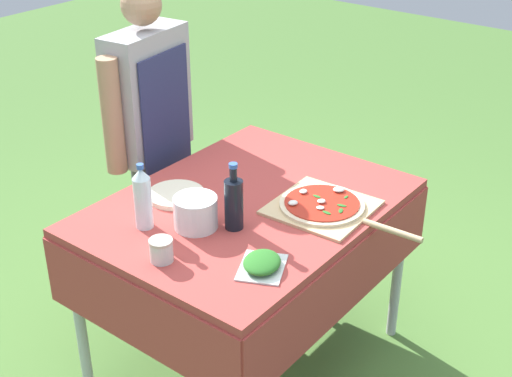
{
  "coord_description": "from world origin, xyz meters",
  "views": [
    {
      "loc": [
        -1.92,
        -1.53,
        2.19
      ],
      "look_at": [
        0.06,
        0.0,
        0.85
      ],
      "focal_mm": 50.0,
      "sensor_mm": 36.0,
      "label": 1
    }
  ],
  "objects_px": {
    "oil_bottle": "(234,203)",
    "herb_container": "(262,263)",
    "mixing_tub": "(196,212)",
    "water_bottle": "(143,198)",
    "person_cook": "(151,124)",
    "plate_stack": "(176,195)",
    "sauce_jar": "(161,251)",
    "pizza_on_peel": "(324,206)",
    "prep_table": "(247,222)"
  },
  "relations": [
    {
      "from": "oil_bottle",
      "to": "herb_container",
      "type": "distance_m",
      "value": 0.3
    },
    {
      "from": "mixing_tub",
      "to": "water_bottle",
      "type": "bearing_deg",
      "value": 127.42
    },
    {
      "from": "herb_container",
      "to": "mixing_tub",
      "type": "distance_m",
      "value": 0.37
    },
    {
      "from": "person_cook",
      "to": "plate_stack",
      "type": "distance_m",
      "value": 0.55
    },
    {
      "from": "oil_bottle",
      "to": "water_bottle",
      "type": "xyz_separation_m",
      "value": [
        -0.2,
        0.27,
        0.02
      ]
    },
    {
      "from": "plate_stack",
      "to": "sauce_jar",
      "type": "xyz_separation_m",
      "value": [
        -0.36,
        -0.28,
        0.03
      ]
    },
    {
      "from": "pizza_on_peel",
      "to": "water_bottle",
      "type": "distance_m",
      "value": 0.7
    },
    {
      "from": "water_bottle",
      "to": "herb_container",
      "type": "xyz_separation_m",
      "value": [
        0.05,
        -0.51,
        -0.1
      ]
    },
    {
      "from": "herb_container",
      "to": "sauce_jar",
      "type": "xyz_separation_m",
      "value": [
        -0.17,
        0.3,
        0.02
      ]
    },
    {
      "from": "pizza_on_peel",
      "to": "plate_stack",
      "type": "bearing_deg",
      "value": 115.52
    },
    {
      "from": "prep_table",
      "to": "pizza_on_peel",
      "type": "height_order",
      "value": "pizza_on_peel"
    },
    {
      "from": "oil_bottle",
      "to": "water_bottle",
      "type": "height_order",
      "value": "oil_bottle"
    },
    {
      "from": "water_bottle",
      "to": "plate_stack",
      "type": "height_order",
      "value": "water_bottle"
    },
    {
      "from": "water_bottle",
      "to": "sauce_jar",
      "type": "xyz_separation_m",
      "value": [
        -0.12,
        -0.21,
        -0.09
      ]
    },
    {
      "from": "plate_stack",
      "to": "oil_bottle",
      "type": "bearing_deg",
      "value": -96.55
    },
    {
      "from": "sauce_jar",
      "to": "pizza_on_peel",
      "type": "bearing_deg",
      "value": -21.25
    },
    {
      "from": "herb_container",
      "to": "mixing_tub",
      "type": "relative_size",
      "value": 1.41
    },
    {
      "from": "sauce_jar",
      "to": "herb_container",
      "type": "bearing_deg",
      "value": -60.09
    },
    {
      "from": "person_cook",
      "to": "herb_container",
      "type": "distance_m",
      "value": 1.14
    },
    {
      "from": "prep_table",
      "to": "pizza_on_peel",
      "type": "relative_size",
      "value": 2.07
    },
    {
      "from": "plate_stack",
      "to": "herb_container",
      "type": "bearing_deg",
      "value": -107.94
    },
    {
      "from": "plate_stack",
      "to": "sauce_jar",
      "type": "distance_m",
      "value": 0.45
    },
    {
      "from": "person_cook",
      "to": "water_bottle",
      "type": "height_order",
      "value": "person_cook"
    },
    {
      "from": "herb_container",
      "to": "oil_bottle",
      "type": "bearing_deg",
      "value": 58.65
    },
    {
      "from": "herb_container",
      "to": "plate_stack",
      "type": "xyz_separation_m",
      "value": [
        0.19,
        0.58,
        -0.01
      ]
    },
    {
      "from": "person_cook",
      "to": "sauce_jar",
      "type": "xyz_separation_m",
      "value": [
        -0.67,
        -0.72,
        -0.06
      ]
    },
    {
      "from": "oil_bottle",
      "to": "herb_container",
      "type": "height_order",
      "value": "oil_bottle"
    },
    {
      "from": "oil_bottle",
      "to": "prep_table",
      "type": "bearing_deg",
      "value": 23.86
    },
    {
      "from": "oil_bottle",
      "to": "herb_container",
      "type": "xyz_separation_m",
      "value": [
        -0.15,
        -0.24,
        -0.08
      ]
    },
    {
      "from": "prep_table",
      "to": "water_bottle",
      "type": "xyz_separation_m",
      "value": [
        -0.38,
        0.19,
        0.21
      ]
    },
    {
      "from": "person_cook",
      "to": "sauce_jar",
      "type": "distance_m",
      "value": 0.98
    },
    {
      "from": "person_cook",
      "to": "mixing_tub",
      "type": "bearing_deg",
      "value": 50.18
    },
    {
      "from": "mixing_tub",
      "to": "herb_container",
      "type": "bearing_deg",
      "value": -100.34
    },
    {
      "from": "water_bottle",
      "to": "sauce_jar",
      "type": "distance_m",
      "value": 0.26
    },
    {
      "from": "oil_bottle",
      "to": "plate_stack",
      "type": "bearing_deg",
      "value": 83.45
    },
    {
      "from": "oil_bottle",
      "to": "water_bottle",
      "type": "relative_size",
      "value": 1.02
    },
    {
      "from": "pizza_on_peel",
      "to": "mixing_tub",
      "type": "xyz_separation_m",
      "value": [
        -0.4,
        0.31,
        0.05
      ]
    },
    {
      "from": "sauce_jar",
      "to": "water_bottle",
      "type": "bearing_deg",
      "value": 59.51
    },
    {
      "from": "water_bottle",
      "to": "prep_table",
      "type": "bearing_deg",
      "value": -26.68
    },
    {
      "from": "person_cook",
      "to": "pizza_on_peel",
      "type": "distance_m",
      "value": 0.97
    },
    {
      "from": "person_cook",
      "to": "plate_stack",
      "type": "bearing_deg",
      "value": 48.41
    },
    {
      "from": "mixing_tub",
      "to": "plate_stack",
      "type": "relative_size",
      "value": 0.7
    },
    {
      "from": "person_cook",
      "to": "sauce_jar",
      "type": "bearing_deg",
      "value": 40.19
    },
    {
      "from": "herb_container",
      "to": "plate_stack",
      "type": "distance_m",
      "value": 0.61
    },
    {
      "from": "oil_bottle",
      "to": "sauce_jar",
      "type": "xyz_separation_m",
      "value": [
        -0.32,
        0.06,
        -0.07
      ]
    },
    {
      "from": "prep_table",
      "to": "person_cook",
      "type": "xyz_separation_m",
      "value": [
        0.17,
        0.7,
        0.19
      ]
    },
    {
      "from": "plate_stack",
      "to": "pizza_on_peel",
      "type": "bearing_deg",
      "value": -61.93
    },
    {
      "from": "prep_table",
      "to": "sauce_jar",
      "type": "bearing_deg",
      "value": -177.69
    },
    {
      "from": "person_cook",
      "to": "oil_bottle",
      "type": "xyz_separation_m",
      "value": [
        -0.34,
        -0.78,
        0.01
      ]
    },
    {
      "from": "sauce_jar",
      "to": "prep_table",
      "type": "bearing_deg",
      "value": 2.31
    }
  ]
}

